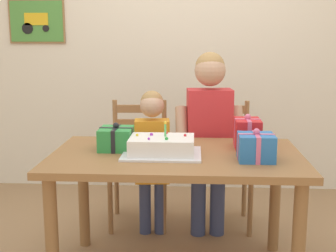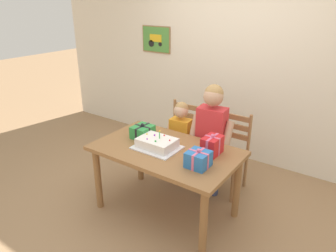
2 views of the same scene
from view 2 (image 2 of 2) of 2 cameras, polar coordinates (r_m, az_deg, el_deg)
ground_plane at (r=3.49m, az=-0.38°, el=-15.10°), size 20.00×20.00×0.00m
back_wall at (r=4.32m, az=12.69°, el=10.87°), size 6.40×0.11×2.60m
dining_table at (r=3.14m, az=-0.40°, el=-5.81°), size 1.43×0.85×0.74m
birthday_cake at (r=3.09m, az=-2.00°, el=-3.22°), size 0.44×0.34×0.19m
gift_box_red_large at (r=3.33m, az=-4.64°, el=-1.05°), size 0.20×0.22×0.16m
gift_box_beside_cake at (r=2.77m, az=5.52°, el=-6.02°), size 0.20×0.20×0.18m
gift_box_corner_small at (r=2.99m, az=8.00°, el=-3.52°), size 0.16×0.22×0.21m
chair_left at (r=3.96m, az=2.46°, el=-2.39°), size 0.44×0.44×0.92m
chair_right at (r=3.69m, az=10.66°, el=-4.67°), size 0.42×0.42×0.92m
child_older at (r=3.42m, az=7.90°, el=-0.79°), size 0.48×0.28×1.30m
child_younger at (r=3.66m, az=2.30°, el=-1.73°), size 0.38×0.23×1.03m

